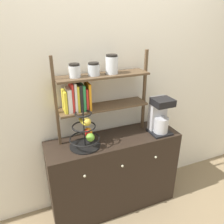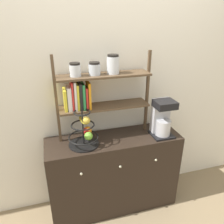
% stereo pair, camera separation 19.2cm
% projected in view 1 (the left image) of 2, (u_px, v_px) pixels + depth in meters
% --- Properties ---
extents(ground_plane, '(12.00, 12.00, 0.00)m').
position_uv_depth(ground_plane, '(121.00, 216.00, 2.21)').
color(ground_plane, '#847051').
extents(wall_back, '(7.00, 0.05, 2.60)m').
position_uv_depth(wall_back, '(104.00, 81.00, 2.04)').
color(wall_back, silver).
rests_on(wall_back, ground_plane).
extents(sideboard, '(1.27, 0.40, 0.81)m').
position_uv_depth(sideboard, '(114.00, 173.00, 2.21)').
color(sideboard, black).
rests_on(sideboard, ground_plane).
extents(coffee_maker, '(0.20, 0.20, 0.35)m').
position_uv_depth(coffee_maker, '(160.00, 116.00, 2.09)').
color(coffee_maker, black).
rests_on(coffee_maker, sideboard).
extents(fruit_stand, '(0.27, 0.27, 0.38)m').
position_uv_depth(fruit_stand, '(86.00, 133.00, 1.88)').
color(fruit_stand, black).
rests_on(fruit_stand, sideboard).
extents(shelf_hutch, '(0.86, 0.20, 0.78)m').
position_uv_depth(shelf_hutch, '(92.00, 89.00, 1.87)').
color(shelf_hutch, brown).
rests_on(shelf_hutch, sideboard).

